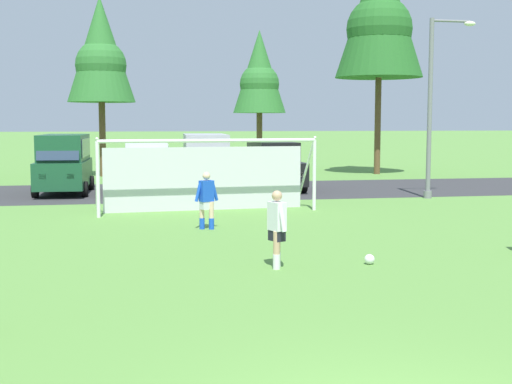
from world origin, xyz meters
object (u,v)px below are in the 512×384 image
object	(u,v)px
player_defender_far	(207,201)
parked_car_slot_center_left	(206,161)
parked_car_slot_center	(274,165)
soccer_goal	(206,174)
parked_car_slot_far_left	(64,162)
street_lamp	(434,106)
parked_car_slot_left	(146,167)
soccer_ball	(370,259)
player_midfield_center	(277,229)

from	to	relation	value
player_defender_far	parked_car_slot_center_left	world-z (taller)	parked_car_slot_center_left
player_defender_far	parked_car_slot_center	xyz separation A→B (m)	(4.25, 10.87, 0.29)
soccer_goal	parked_car_slot_center_left	xyz separation A→B (m)	(0.72, 6.65, 0.05)
parked_car_slot_far_left	street_lamp	xyz separation A→B (m)	(14.71, -4.54, 2.35)
player_defender_far	parked_car_slot_center_left	xyz separation A→B (m)	(1.16, 10.74, 0.52)
parked_car_slot_left	street_lamp	distance (m)	12.32
player_defender_far	parked_car_slot_center	world-z (taller)	parked_car_slot_center
parked_car_slot_center	street_lamp	size ratio (longest dim) A/B	0.66
parked_car_slot_far_left	parked_car_slot_center_left	xyz separation A→B (m)	(6.04, -0.22, 0.00)
soccer_ball	parked_car_slot_center	size ratio (longest dim) A/B	0.05
parked_car_slot_center	street_lamp	world-z (taller)	street_lamp
street_lamp	parked_car_slot_left	bearing A→B (deg)	159.18
player_midfield_center	soccer_goal	bearing A→B (deg)	92.51
parked_car_slot_center_left	street_lamp	bearing A→B (deg)	-26.52
soccer_ball	street_lamp	world-z (taller)	street_lamp
soccer_ball	parked_car_slot_center_left	size ratio (longest dim) A/B	0.05
soccer_goal	parked_car_slot_center_left	bearing A→B (deg)	83.86
parked_car_slot_left	soccer_goal	bearing A→B (deg)	-74.17
soccer_goal	street_lamp	world-z (taller)	street_lamp
soccer_goal	parked_car_slot_center	xyz separation A→B (m)	(3.80, 6.78, -0.18)
player_midfield_center	parked_car_slot_center	xyz separation A→B (m)	(3.38, 16.39, 0.29)
parked_car_slot_far_left	parked_car_slot_left	world-z (taller)	parked_car_slot_far_left
player_midfield_center	parked_car_slot_center_left	bearing A→B (deg)	88.96
soccer_goal	player_midfield_center	size ratio (longest dim) A/B	4.60
parked_car_slot_center	street_lamp	bearing A→B (deg)	-38.62
parked_car_slot_far_left	parked_car_slot_left	bearing A→B (deg)	-4.33
parked_car_slot_left	parked_car_slot_center	distance (m)	5.68
player_defender_far	parked_car_slot_left	world-z (taller)	parked_car_slot_left
player_defender_far	parked_car_slot_center	bearing A→B (deg)	68.67
street_lamp	player_midfield_center	bearing A→B (deg)	-126.93
soccer_ball	parked_car_slot_left	size ratio (longest dim) A/B	0.05
player_defender_far	parked_car_slot_far_left	world-z (taller)	parked_car_slot_far_left
soccer_goal	player_midfield_center	distance (m)	9.62
parked_car_slot_center	player_midfield_center	bearing A→B (deg)	-101.66
parked_car_slot_far_left	parked_car_slot_center	size ratio (longest dim) A/B	1.04
soccer_goal	player_midfield_center	xyz separation A→B (m)	(0.42, -9.60, -0.47)
player_midfield_center	player_defender_far	distance (m)	5.58
soccer_goal	parked_car_slot_far_left	world-z (taller)	soccer_goal
soccer_ball	player_midfield_center	bearing A→B (deg)	-179.94
parked_car_slot_center	soccer_goal	bearing A→B (deg)	-119.28
parked_car_slot_far_left	player_defender_far	bearing A→B (deg)	-65.97
soccer_ball	street_lamp	xyz separation A→B (m)	(6.91, 11.92, 3.59)
soccer_ball	player_defender_far	size ratio (longest dim) A/B	0.13
parked_car_slot_center_left	parked_car_slot_left	bearing A→B (deg)	-178.98
parked_car_slot_center_left	parked_car_slot_center	size ratio (longest dim) A/B	1.04
soccer_ball	parked_car_slot_far_left	size ratio (longest dim) A/B	0.05
player_midfield_center	street_lamp	distance (m)	15.19
soccer_ball	parked_car_slot_center	world-z (taller)	parked_car_slot_center
soccer_ball	parked_car_slot_center	bearing A→B (deg)	85.35
parked_car_slot_far_left	street_lamp	bearing A→B (deg)	-17.16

